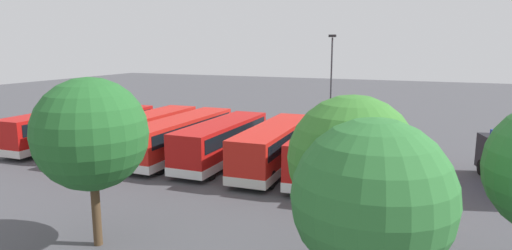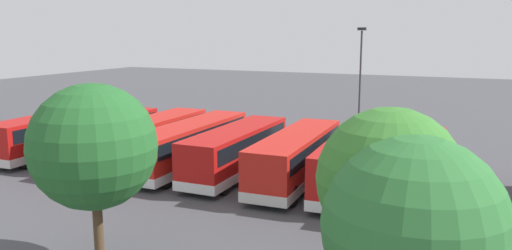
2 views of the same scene
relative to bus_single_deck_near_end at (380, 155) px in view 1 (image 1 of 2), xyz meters
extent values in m
plane|color=#47474C|center=(12.45, -11.60, -1.62)|extent=(140.00, 140.00, 0.00)
cube|color=red|center=(0.00, 0.01, 0.03)|extent=(3.08, 11.60, 2.60)
cube|color=silver|center=(0.00, 0.01, -1.00)|extent=(3.12, 11.64, 0.55)
cube|color=black|center=(0.00, 0.01, 0.63)|extent=(3.10, 10.80, 0.90)
cube|color=black|center=(0.27, -5.76, 0.63)|extent=(2.25, 0.16, 1.10)
cylinder|color=black|center=(1.32, -4.28, -1.07)|extent=(0.35, 1.11, 1.10)
cylinder|color=black|center=(-0.92, -4.39, -1.07)|extent=(0.35, 1.11, 1.10)
cylinder|color=black|center=(0.92, 4.40, -1.07)|extent=(0.35, 1.11, 1.10)
cylinder|color=black|center=(-1.32, 4.30, -1.07)|extent=(0.35, 1.11, 1.10)
cube|color=#B71411|center=(3.50, -0.34, 0.03)|extent=(3.08, 11.46, 2.60)
cube|color=silver|center=(3.50, -0.34, -1.00)|extent=(3.13, 11.50, 0.55)
cube|color=black|center=(3.50, -0.34, 0.63)|extent=(3.11, 10.66, 0.90)
cube|color=black|center=(3.77, -6.04, 0.63)|extent=(2.25, 0.17, 1.10)
cylinder|color=black|center=(4.82, -4.56, -1.07)|extent=(0.35, 1.11, 1.10)
cylinder|color=black|center=(2.58, -4.67, -1.07)|extent=(0.35, 1.11, 1.10)
cylinder|color=black|center=(4.42, 3.98, -1.07)|extent=(0.35, 1.11, 1.10)
cylinder|color=black|center=(2.17, 3.87, -1.07)|extent=(0.35, 1.11, 1.10)
cube|color=red|center=(6.83, 0.02, 0.03)|extent=(2.90, 11.01, 2.60)
cube|color=silver|center=(6.83, 0.02, -1.00)|extent=(2.94, 11.06, 0.55)
cube|color=black|center=(6.83, 0.02, 0.63)|extent=(2.93, 10.22, 0.90)
cube|color=black|center=(7.01, -5.48, 0.63)|extent=(2.25, 0.13, 1.10)
cylinder|color=black|center=(8.09, -4.01, -1.07)|extent=(0.33, 1.11, 1.10)
cylinder|color=black|center=(5.84, -4.09, -1.07)|extent=(0.33, 1.11, 1.10)
cylinder|color=black|center=(7.83, 4.12, -1.07)|extent=(0.33, 1.11, 1.10)
cylinder|color=black|center=(5.58, 4.05, -1.07)|extent=(0.33, 1.11, 1.10)
cube|color=#B71411|center=(10.77, 0.03, 0.03)|extent=(2.57, 10.43, 2.60)
cube|color=silver|center=(10.77, 0.03, -1.00)|extent=(2.61, 10.47, 0.55)
cube|color=black|center=(10.77, 0.03, 0.63)|extent=(2.63, 9.63, 0.90)
cube|color=black|center=(10.78, -5.21, 0.63)|extent=(2.25, 0.06, 1.10)
cylinder|color=black|center=(11.90, -3.78, -1.07)|extent=(0.30, 1.10, 1.10)
cylinder|color=black|center=(9.65, -3.79, -1.07)|extent=(0.30, 1.10, 1.10)
cylinder|color=black|center=(11.89, 3.84, -1.07)|extent=(0.30, 1.10, 1.10)
cylinder|color=black|center=(9.64, 3.84, -1.07)|extent=(0.30, 1.10, 1.10)
cube|color=red|center=(14.33, -0.33, 0.03)|extent=(2.56, 11.69, 2.60)
cube|color=silver|center=(14.33, -0.33, -1.00)|extent=(2.60, 11.73, 0.55)
cube|color=black|center=(14.33, -0.33, 0.63)|extent=(2.62, 10.89, 0.90)
cube|color=black|center=(14.34, -6.21, 0.63)|extent=(2.25, 0.06, 1.10)
cylinder|color=black|center=(15.46, -4.78, -1.07)|extent=(0.30, 1.10, 1.10)
cylinder|color=black|center=(13.21, -4.78, -1.07)|extent=(0.30, 1.10, 1.10)
cylinder|color=black|center=(15.45, 4.11, -1.07)|extent=(0.30, 1.10, 1.10)
cylinder|color=black|center=(13.20, 4.11, -1.07)|extent=(0.30, 1.10, 1.10)
cube|color=red|center=(17.71, -0.30, 0.03)|extent=(2.70, 11.86, 2.60)
cube|color=silver|center=(17.71, -0.30, -1.00)|extent=(2.74, 11.91, 0.55)
cube|color=black|center=(17.71, -0.30, 0.63)|extent=(2.75, 11.07, 0.90)
cube|color=black|center=(17.78, -6.25, 0.63)|extent=(2.25, 0.09, 1.10)
cylinder|color=black|center=(18.89, -4.81, -1.07)|extent=(0.31, 1.10, 1.10)
cylinder|color=black|center=(16.64, -4.83, -1.07)|extent=(0.31, 1.10, 1.10)
cylinder|color=black|center=(18.78, 4.23, -1.07)|extent=(0.31, 1.10, 1.10)
cylinder|color=black|center=(16.53, 4.20, -1.07)|extent=(0.31, 1.10, 1.10)
cube|color=#B71411|center=(21.39, -0.06, 0.03)|extent=(2.92, 10.36, 2.60)
cube|color=silver|center=(21.39, -0.06, -1.00)|extent=(2.96, 10.40, 0.55)
cube|color=black|center=(21.39, -0.06, 0.63)|extent=(2.95, 9.56, 0.90)
cube|color=black|center=(21.57, -5.22, 0.63)|extent=(2.25, 0.14, 1.10)
cylinder|color=black|center=(22.64, -3.75, -1.07)|extent=(0.34, 1.11, 1.10)
cylinder|color=black|center=(20.40, -3.83, -1.07)|extent=(0.34, 1.11, 1.10)
cylinder|color=black|center=(22.38, 3.72, -1.07)|extent=(0.34, 1.11, 1.10)
cylinder|color=black|center=(20.13, 3.64, -1.07)|extent=(0.34, 1.11, 1.10)
cube|color=#B71411|center=(25.20, 0.73, 0.03)|extent=(2.83, 10.15, 2.60)
cube|color=silver|center=(25.20, 0.73, -1.00)|extent=(2.87, 10.19, 0.55)
cube|color=black|center=(25.20, 0.73, 0.63)|extent=(2.87, 9.35, 0.90)
cube|color=black|center=(25.34, -4.34, 0.63)|extent=(2.25, 0.12, 1.10)
cylinder|color=black|center=(26.43, -2.88, -1.07)|extent=(0.33, 1.11, 1.10)
cylinder|color=black|center=(24.18, -2.94, -1.07)|extent=(0.33, 1.11, 1.10)
cylinder|color=black|center=(26.22, 4.40, -1.07)|extent=(0.33, 1.11, 1.10)
cylinder|color=black|center=(23.97, 4.34, -1.07)|extent=(0.33, 1.11, 1.10)
cube|color=black|center=(-7.07, -4.02, -0.12)|extent=(2.95, 2.61, 2.20)
cylinder|color=black|center=(-5.99, -3.71, -1.12)|extent=(0.54, 1.04, 1.00)
cube|color=silver|center=(19.49, -12.66, -1.09)|extent=(4.37, 3.24, 0.70)
cube|color=black|center=(19.30, -12.74, -0.47)|extent=(2.84, 2.46, 0.55)
cylinder|color=black|center=(20.44, -11.37, -1.30)|extent=(0.67, 0.46, 0.64)
cylinder|color=black|center=(21.08, -12.84, -1.30)|extent=(0.67, 0.46, 0.64)
cylinder|color=black|center=(17.89, -12.48, -1.30)|extent=(0.67, 0.46, 0.64)
cylinder|color=black|center=(18.53, -13.95, -1.30)|extent=(0.67, 0.46, 0.64)
cylinder|color=#38383D|center=(6.51, -14.86, 2.85)|extent=(0.16, 0.16, 8.95)
cube|color=#262628|center=(6.51, -14.86, 7.48)|extent=(0.70, 0.30, 0.24)
sphere|color=#2D7033|center=(-1.48, 14.66, 2.28)|extent=(4.72, 4.72, 4.72)
cylinder|color=#4C3823|center=(9.72, 13.64, -0.05)|extent=(0.36, 0.36, 3.14)
sphere|color=#236028|center=(9.72, 13.64, 3.12)|extent=(4.57, 4.57, 4.57)
cylinder|color=#4C3823|center=(-0.59, 13.15, -0.04)|extent=(0.36, 0.36, 3.17)
sphere|color=#387A2D|center=(-0.59, 13.15, 3.01)|extent=(4.18, 4.18, 4.18)
camera|label=1|loc=(-2.98, 27.05, 6.63)|focal=30.86mm
camera|label=2|loc=(-2.75, 27.27, 7.09)|focal=35.30mm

